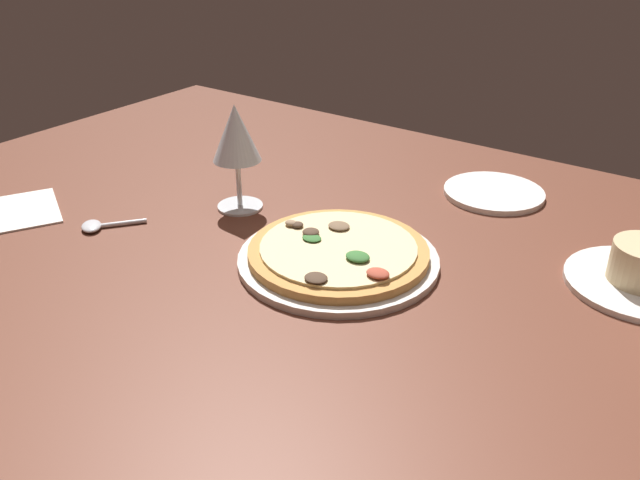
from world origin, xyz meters
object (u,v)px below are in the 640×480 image
spoon (99,226)px  side_plate (494,193)px  wine_glass_far (236,137)px  pizza_main (338,255)px

spoon → side_plate: bearing=46.8°
spoon → wine_glass_far: bearing=55.7°
wine_glass_far → spoon: (-11.89, -17.46, -10.94)cm
side_plate → spoon: 61.45cm
wine_glass_far → spoon: bearing=-124.3°
side_plate → spoon: size_ratio=1.84×
wine_glass_far → spoon: 23.79cm
pizza_main → spoon: (-34.00, -12.03, -0.76)cm
pizza_main → wine_glass_far: (-22.11, 5.42, 10.17)cm
pizza_main → side_plate: size_ratio=1.66×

